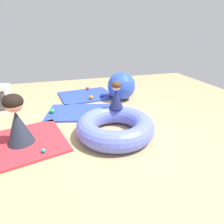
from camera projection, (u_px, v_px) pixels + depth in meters
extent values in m
plane|color=tan|center=(112.00, 131.00, 3.41)|extent=(8.00, 8.00, 0.00)
cube|color=#2D47B7|center=(86.00, 95.00, 5.20)|extent=(1.49, 1.26, 0.04)
cube|color=#2D47B7|center=(86.00, 112.00, 4.15)|extent=(1.82, 1.27, 0.04)
cube|color=red|center=(22.00, 143.00, 3.03)|extent=(1.53, 1.46, 0.04)
torus|color=#6070E5|center=(115.00, 126.00, 3.23)|extent=(1.33, 1.33, 0.34)
cone|color=navy|center=(116.00, 99.00, 3.50)|extent=(0.30, 0.30, 0.34)
sphere|color=beige|center=(116.00, 86.00, 3.40)|extent=(0.17, 0.17, 0.17)
ellipsoid|color=#472D19|center=(116.00, 85.00, 3.39)|extent=(0.18, 0.18, 0.14)
cone|color=#232D3D|center=(19.00, 127.00, 2.91)|extent=(0.56, 0.56, 0.54)
sphere|color=#DBAD89|center=(13.00, 103.00, 2.75)|extent=(0.27, 0.27, 0.27)
ellipsoid|color=black|center=(13.00, 102.00, 2.74)|extent=(0.29, 0.29, 0.23)
sphere|color=pink|center=(110.00, 95.00, 5.04)|extent=(0.10, 0.10, 0.10)
sphere|color=teal|center=(43.00, 151.00, 2.76)|extent=(0.06, 0.06, 0.06)
sphere|color=blue|center=(102.00, 95.00, 5.02)|extent=(0.10, 0.10, 0.10)
sphere|color=yellow|center=(115.00, 112.00, 4.03)|extent=(0.08, 0.08, 0.08)
sphere|color=orange|center=(91.00, 97.00, 4.84)|extent=(0.10, 0.10, 0.10)
sphere|color=red|center=(87.00, 88.00, 5.60)|extent=(0.09, 0.09, 0.09)
sphere|color=green|center=(52.00, 111.00, 4.04)|extent=(0.10, 0.10, 0.10)
sphere|color=blue|center=(121.00, 86.00, 4.84)|extent=(0.71, 0.71, 0.71)
cube|color=silver|center=(0.00, 98.00, 4.20)|extent=(0.44, 0.44, 0.56)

